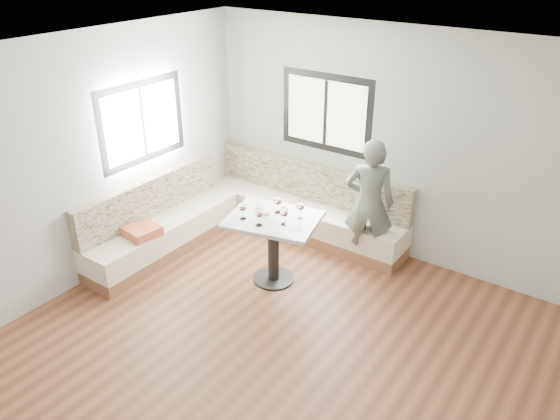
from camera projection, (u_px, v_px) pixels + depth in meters
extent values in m
cube|color=brown|center=(267.00, 355.00, 5.30)|extent=(5.00, 5.00, 0.01)
cube|color=white|center=(263.00, 63.00, 4.03)|extent=(5.00, 5.00, 0.01)
cube|color=#B7B7B2|center=(391.00, 146.00, 6.48)|extent=(5.00, 0.01, 2.80)
cube|color=#B7B7B2|center=(82.00, 165.00, 5.95)|extent=(0.01, 5.00, 2.80)
cube|color=black|center=(326.00, 113.00, 6.83)|extent=(1.30, 0.02, 1.00)
cube|color=black|center=(142.00, 122.00, 6.49)|extent=(0.02, 1.30, 1.00)
cube|color=brown|center=(302.00, 228.00, 7.42)|extent=(2.90, 0.55, 0.16)
cube|color=beige|center=(302.00, 213.00, 7.32)|extent=(2.90, 0.55, 0.29)
cube|color=beige|center=(311.00, 181.00, 7.29)|extent=(2.90, 0.14, 0.50)
cube|color=brown|center=(166.00, 245.00, 7.01)|extent=(0.55, 2.25, 0.16)
cube|color=beige|center=(164.00, 230.00, 6.91)|extent=(0.55, 2.25, 0.29)
cube|color=beige|center=(150.00, 198.00, 6.83)|extent=(0.14, 2.25, 0.50)
cube|color=#CB5147|center=(142.00, 231.00, 6.46)|extent=(0.41, 0.41, 0.11)
cylinder|color=black|center=(274.00, 278.00, 6.45)|extent=(0.49, 0.49, 0.02)
cylinder|color=black|center=(273.00, 251.00, 6.28)|extent=(0.13, 0.13, 0.78)
cube|color=silver|center=(273.00, 220.00, 6.10)|extent=(1.16, 1.00, 0.04)
imported|color=#5A6359|center=(369.00, 203.00, 6.45)|extent=(0.69, 0.59, 1.61)
cylinder|color=white|center=(266.00, 213.00, 6.16)|extent=(0.09, 0.09, 0.03)
sphere|color=black|center=(268.00, 212.00, 6.16)|extent=(0.02, 0.02, 0.02)
sphere|color=black|center=(266.00, 211.00, 6.17)|extent=(0.02, 0.02, 0.02)
sphere|color=black|center=(266.00, 212.00, 6.15)|extent=(0.02, 0.02, 0.02)
cylinder|color=white|center=(243.00, 218.00, 6.07)|extent=(0.07, 0.07, 0.01)
cylinder|color=white|center=(243.00, 215.00, 6.04)|extent=(0.01, 0.01, 0.09)
ellipsoid|color=white|center=(243.00, 206.00, 6.00)|extent=(0.10, 0.10, 0.12)
cylinder|color=#51090C|center=(243.00, 208.00, 6.01)|extent=(0.07, 0.07, 0.02)
cylinder|color=white|center=(259.00, 225.00, 5.93)|extent=(0.07, 0.07, 0.01)
cylinder|color=white|center=(259.00, 221.00, 5.91)|extent=(0.01, 0.01, 0.09)
ellipsoid|color=white|center=(259.00, 212.00, 5.86)|extent=(0.10, 0.10, 0.12)
cylinder|color=#51090C|center=(259.00, 215.00, 5.87)|extent=(0.07, 0.07, 0.02)
cylinder|color=white|center=(284.00, 224.00, 5.95)|extent=(0.07, 0.07, 0.01)
cylinder|color=white|center=(284.00, 220.00, 5.92)|extent=(0.01, 0.01, 0.09)
ellipsoid|color=white|center=(284.00, 212.00, 5.88)|extent=(0.10, 0.10, 0.12)
cylinder|color=#51090C|center=(284.00, 214.00, 5.89)|extent=(0.07, 0.07, 0.02)
cylinder|color=white|center=(278.00, 212.00, 6.21)|extent=(0.07, 0.07, 0.01)
cylinder|color=white|center=(278.00, 208.00, 6.18)|extent=(0.01, 0.01, 0.09)
ellipsoid|color=white|center=(278.00, 200.00, 6.14)|extent=(0.10, 0.10, 0.12)
cylinder|color=#51090C|center=(278.00, 202.00, 6.15)|extent=(0.07, 0.07, 0.02)
cylinder|color=white|center=(300.00, 218.00, 6.08)|extent=(0.07, 0.07, 0.01)
cylinder|color=white|center=(300.00, 214.00, 6.06)|extent=(0.01, 0.01, 0.09)
ellipsoid|color=white|center=(300.00, 205.00, 6.01)|extent=(0.10, 0.10, 0.12)
cylinder|color=#51090C|center=(300.00, 208.00, 6.03)|extent=(0.07, 0.07, 0.02)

